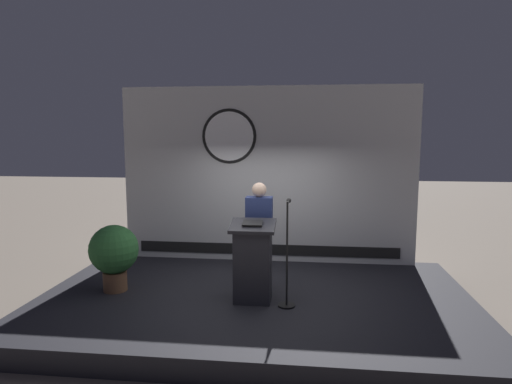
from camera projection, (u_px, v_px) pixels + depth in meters
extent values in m
plane|color=#6B6056|center=(255.00, 313.00, 6.69)|extent=(40.00, 40.00, 0.00)
cube|color=black|center=(255.00, 304.00, 6.67)|extent=(6.40, 4.00, 0.30)
cube|color=silver|center=(267.00, 175.00, 8.26)|extent=(5.47, 0.10, 3.27)
cylinder|color=black|center=(229.00, 136.00, 8.19)|extent=(1.02, 0.02, 1.02)
cylinder|color=white|center=(229.00, 136.00, 8.19)|extent=(0.91, 0.02, 0.91)
cube|color=black|center=(266.00, 249.00, 8.38)|extent=(4.93, 0.02, 0.20)
cube|color=#26262B|center=(253.00, 265.00, 6.32)|extent=(0.52, 0.40, 1.07)
cube|color=#26262B|center=(253.00, 226.00, 6.25)|extent=(0.64, 0.50, 0.15)
cube|color=black|center=(253.00, 223.00, 6.22)|extent=(0.28, 0.20, 0.06)
cylinder|color=black|center=(259.00, 263.00, 6.80)|extent=(0.26, 0.26, 0.86)
cube|color=navy|center=(259.00, 216.00, 6.71)|extent=(0.40, 0.24, 0.59)
sphere|color=beige|center=(259.00, 190.00, 6.66)|extent=(0.22, 0.22, 0.22)
cylinder|color=black|center=(286.00, 305.00, 6.19)|extent=(0.24, 0.24, 0.02)
cylinder|color=black|center=(287.00, 255.00, 6.09)|extent=(0.03, 0.03, 1.48)
cylinder|color=black|center=(288.00, 203.00, 6.21)|extent=(0.02, 0.43, 0.02)
sphere|color=#262626|center=(289.00, 200.00, 6.42)|extent=(0.07, 0.07, 0.07)
cylinder|color=brown|center=(115.00, 281.00, 6.80)|extent=(0.36, 0.36, 0.30)
sphere|color=#2D6B33|center=(114.00, 249.00, 6.73)|extent=(0.74, 0.74, 0.74)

